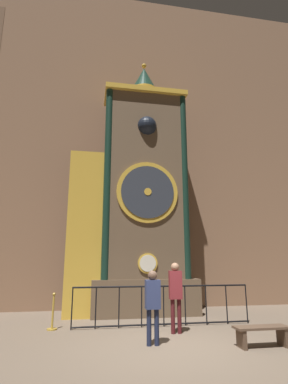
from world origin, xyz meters
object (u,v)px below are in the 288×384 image
at_px(clock_tower, 135,199).
at_px(stanchion_post, 53,318).
at_px(visitor_bench, 262,332).
at_px(visitor_near, 153,299).
at_px(visitor_far, 176,290).

relative_size(clock_tower, stanchion_post, 10.34).
distance_m(stanchion_post, visitor_bench, 5.49).
xyz_separation_m(visitor_near, visitor_bench, (2.38, -0.55, -0.69)).
xyz_separation_m(clock_tower, visitor_bench, (2.24, -4.57, -3.90)).
bearing_deg(stanchion_post, clock_tower, 37.16).
height_order(clock_tower, visitor_far, clock_tower).
bearing_deg(stanchion_post, visitor_bench, -28.32).
bearing_deg(visitor_far, visitor_bench, -41.09).
bearing_deg(visitor_bench, stanchion_post, 151.68).
relative_size(visitor_near, visitor_bench, 1.32).
distance_m(visitor_near, visitor_bench, 2.54).
bearing_deg(visitor_far, clock_tower, 107.69).
xyz_separation_m(clock_tower, visitor_far, (0.70, -3.00, -3.10)).
bearing_deg(visitor_near, visitor_far, 49.70).
bearing_deg(clock_tower, visitor_far, -76.83).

